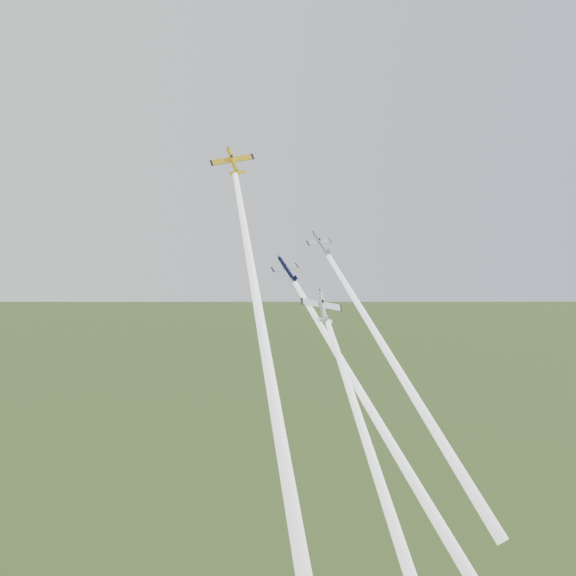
% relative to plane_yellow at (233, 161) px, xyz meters
% --- Properties ---
extents(plane_yellow, '(8.20, 7.88, 8.31)m').
position_rel_plane_yellow_xyz_m(plane_yellow, '(0.00, 0.00, 0.00)').
color(plane_yellow, gold).
extents(smoke_trail_yellow, '(12.61, 49.35, 59.12)m').
position_rel_plane_yellow_xyz_m(smoke_trail_yellow, '(-5.44, -25.60, -31.29)').
color(smoke_trail_yellow, white).
extents(plane_navy, '(8.77, 7.30, 6.60)m').
position_rel_plane_yellow_xyz_m(plane_navy, '(10.16, -1.69, -19.91)').
color(plane_navy, black).
extents(smoke_trail_navy, '(17.07, 40.55, 50.15)m').
position_rel_plane_yellow_xyz_m(smoke_trail_navy, '(18.05, -22.67, -46.71)').
color(smoke_trail_navy, white).
extents(plane_silver_right, '(8.47, 7.05, 6.38)m').
position_rel_plane_yellow_xyz_m(plane_silver_right, '(20.94, 4.34, -15.26)').
color(plane_silver_right, '#A4ACB2').
extents(smoke_trail_silver_right, '(15.24, 39.77, 48.62)m').
position_rel_plane_yellow_xyz_m(smoke_trail_silver_right, '(27.87, -16.31, -41.30)').
color(smoke_trail_silver_right, white).
extents(plane_silver_low, '(9.85, 6.79, 8.65)m').
position_rel_plane_yellow_xyz_m(plane_silver_low, '(12.39, -11.48, -26.23)').
color(plane_silver_low, silver).
extents(smoke_trail_silver_low, '(5.27, 38.51, 45.34)m').
position_rel_plane_yellow_xyz_m(smoke_trail_silver_low, '(10.79, -31.83, -50.63)').
color(smoke_trail_silver_low, white).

